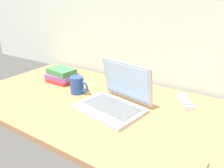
% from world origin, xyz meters
% --- Properties ---
extents(desk, '(1.60, 0.76, 0.03)m').
position_xyz_m(desk, '(0.00, 0.00, 0.01)').
color(desk, '#A87A4C').
rests_on(desk, ground).
extents(laptop, '(0.35, 0.31, 0.22)m').
position_xyz_m(laptop, '(0.04, -0.00, 0.08)').
color(laptop, '#B2B5BA').
rests_on(laptop, desk).
extents(coffee_mug, '(0.12, 0.08, 0.10)m').
position_xyz_m(coffee_mug, '(-0.24, 0.03, 0.08)').
color(coffee_mug, '#26478C').
rests_on(coffee_mug, desk).
extents(remote_control_far, '(0.12, 0.16, 0.02)m').
position_xyz_m(remote_control_far, '(0.31, 0.23, 0.04)').
color(remote_control_far, '#B7B7B7').
rests_on(remote_control_far, desk).
extents(book_stack, '(0.18, 0.15, 0.09)m').
position_xyz_m(book_stack, '(-0.45, 0.12, 0.07)').
color(book_stack, '#B23333').
rests_on(book_stack, desk).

